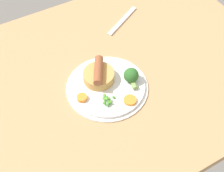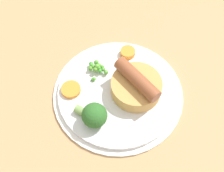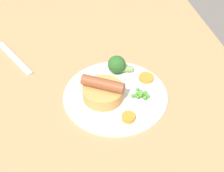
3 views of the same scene
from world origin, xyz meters
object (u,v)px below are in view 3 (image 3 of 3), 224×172
Objects in this scene: carrot_slice_2 at (128,117)px; fork at (14,58)px; dinner_plate at (115,94)px; carrot_slice_0 at (146,78)px; broccoli_floret_near at (117,65)px; pea_pile at (141,94)px; sausage_pudding at (103,91)px.

fork is at bearing 41.44° from carrot_slice_2.
carrot_slice_0 is at bearing -70.84° from dinner_plate.
dinner_plate is 3.88× the size of broccoli_floret_near.
broccoli_floret_near reaches higher than pea_pile.
broccoli_floret_near is 0.36× the size of fork.
carrot_slice_0 reaches higher than fork.
broccoli_floret_near is (7.30, -2.07, 3.03)cm from dinner_plate.
dinner_plate is at bearing -129.86° from sausage_pudding.
fork is (12.56, 26.51, -3.30)cm from broccoli_floret_near.
sausage_pudding is at bearing 28.35° from carrot_slice_2.
broccoli_floret_near is (10.29, 3.43, 1.12)cm from pea_pile.
broccoli_floret_near is at bearing -15.83° from dinner_plate.
sausage_pudding reaches higher than carrot_slice_2.
broccoli_floret_near reaches higher than fork.
broccoli_floret_near is 2.16× the size of carrot_slice_2.
dinner_plate is 9.14cm from carrot_slice_2.
broccoli_floret_near reaches higher than dinner_plate.
sausage_pudding is at bearing 69.61° from broccoli_floret_near.
pea_pile is at bearing 152.87° from carrot_slice_0.
pea_pile is at bearing 119.95° from broccoli_floret_near.
broccoli_floret_near is 29.52cm from fork.
carrot_slice_0 is at bearing -27.13° from pea_pile.
sausage_pudding is (-1.16, 3.20, 2.90)cm from dinner_plate.
carrot_slice_0 is 37.09cm from fork.
carrot_slice_2 reaches higher than fork.
carrot_slice_2 is at bearing -166.85° from fork.
broccoli_floret_near is (8.46, -5.27, 0.13)cm from sausage_pudding.
fork is at bearing 62.88° from carrot_slice_0.
pea_pile reaches higher than fork.
fork is (28.83, 25.46, -1.69)cm from carrot_slice_2.
dinner_plate is 4.47cm from sausage_pudding.
pea_pile is 37.72cm from fork.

